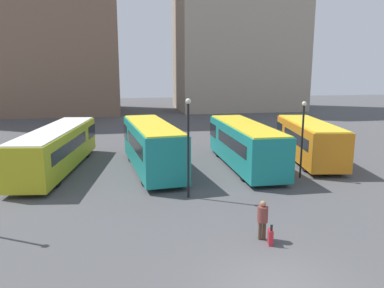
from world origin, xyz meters
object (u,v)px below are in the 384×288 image
Objects in this scene: bus_1 at (152,145)px; lamp_post_1 at (303,133)px; bus_2 at (244,143)px; traveler at (263,217)px; bus_3 at (309,140)px; lamp_post_0 at (188,140)px; suitcase at (270,237)px; bus_0 at (57,147)px.

lamp_post_1 reaches higher than bus_1.
traveler is (-2.95, -11.14, -0.67)m from bus_2.
bus_3 is (5.14, 0.59, -0.05)m from bus_2.
lamp_post_0 is (-10.09, -6.28, 1.53)m from bus_3.
suitcase is at bearing -122.95° from lamp_post_1.
bus_2 is 12.03m from suitcase.
bus_3 is at bearing -21.44° from suitcase.
bus_1 reaches higher than suitcase.
bus_2 reaches higher than bus_0.
bus_1 is 1.07× the size of bus_3.
bus_2 is 1.12× the size of bus_3.
bus_2 is at bearing 48.93° from lamp_post_0.
lamp_post_0 reaches higher than suitcase.
bus_3 is 5.81× the size of traveler.
bus_2 reaches higher than suitcase.
lamp_post_1 is (2.53, -3.42, 1.24)m from bus_2.
bus_1 reaches higher than bus_2.
suitcase is at bearing 156.66° from bus_3.
bus_3 is (11.53, 0.46, -0.15)m from bus_1.
lamp_post_0 reaches higher than traveler.
suitcase is at bearing -168.89° from bus_1.
bus_0 is 1.30× the size of bus_3.
bus_2 is 11.54m from traveler.
bus_1 is at bearing 103.89° from lamp_post_0.
lamp_post_1 is (8.92, -3.55, 1.15)m from bus_1.
bus_1 reaches higher than bus_0.
lamp_post_1 is at bearing 156.60° from bus_3.
lamp_post_1 reaches higher than traveler.
bus_0 is 10.58m from lamp_post_0.
traveler is at bearing -134.21° from bus_0.
bus_0 is at bearing 162.11° from lamp_post_1.
bus_0 is at bearing 136.88° from lamp_post_0.
bus_2 is at bearing -88.28° from bus_0.
bus_2 is 6.52× the size of traveler.
lamp_post_0 is at bearing 31.77° from traveler.
bus_1 is 9.67m from lamp_post_1.
lamp_post_0 is at bearing -172.02° from bus_1.
traveler is (9.65, -12.60, -0.59)m from bus_0.
lamp_post_1 is at bearing -23.81° from traveler.
bus_1 is at bearing 89.65° from bus_2.
lamp_post_1 is at bearing 16.87° from lamp_post_0.
lamp_post_1 is at bearing -142.68° from bus_2.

